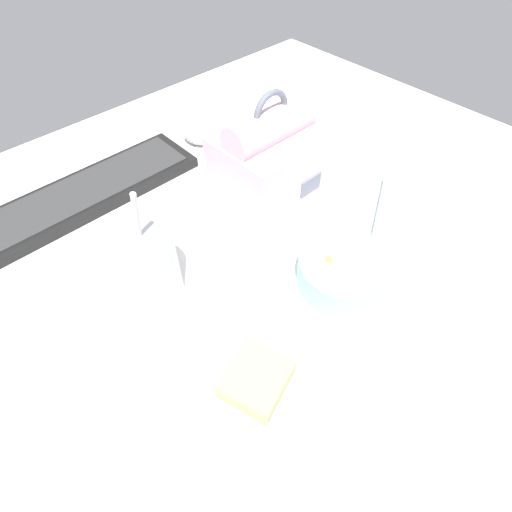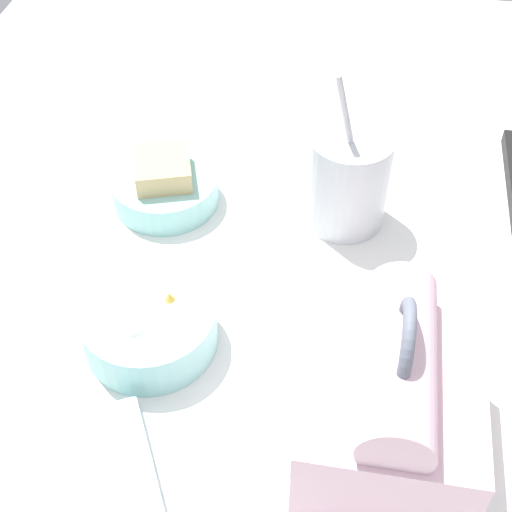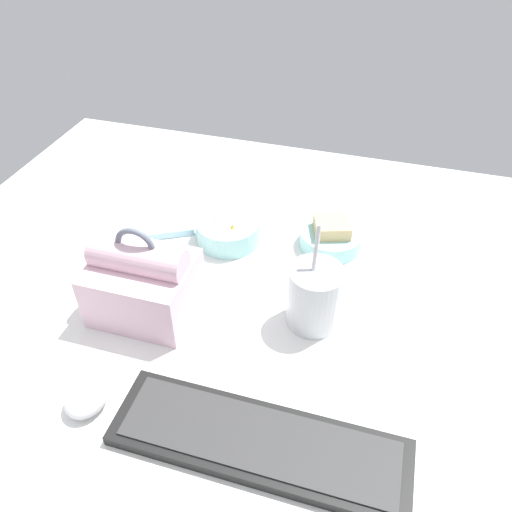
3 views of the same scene
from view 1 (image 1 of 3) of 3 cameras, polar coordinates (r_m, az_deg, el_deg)
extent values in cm
cube|color=white|center=(60.65, -2.90, -2.82)|extent=(140.00, 110.00, 2.00)
cube|color=black|center=(76.75, -23.57, 7.86)|extent=(41.66, 11.94, 1.80)
cube|color=#333333|center=(76.13, -23.81, 8.45)|extent=(38.33, 9.79, 0.30)
cube|color=beige|center=(70.77, 1.92, 13.21)|extent=(17.14, 14.18, 10.50)
cylinder|color=beige|center=(67.00, 2.08, 17.95)|extent=(16.28, 5.77, 5.77)
cube|color=slate|center=(70.26, 7.82, 10.01)|extent=(4.80, 0.30, 3.15)
torus|color=slate|center=(65.70, 2.14, 19.90)|extent=(7.00, 1.00, 7.00)
cylinder|color=silver|center=(54.88, -15.75, -1.58)|extent=(9.25, 9.25, 11.55)
cylinder|color=olive|center=(50.94, -17.02, 2.34)|extent=(8.14, 8.14, 0.60)
cylinder|color=silver|center=(49.73, -16.47, 3.68)|extent=(0.70, 3.89, 13.06)
cylinder|color=#93D1CC|center=(48.45, 0.06, -18.70)|extent=(12.62, 12.62, 3.61)
cube|color=tan|center=(46.61, 0.07, -17.77)|extent=(8.55, 8.14, 5.05)
cylinder|color=#93D1CC|center=(58.05, 12.48, -2.23)|extent=(13.27, 13.27, 4.79)
ellipsoid|color=white|center=(57.88, 14.68, -0.85)|extent=(3.61, 3.61, 4.25)
cone|color=#EFBC47|center=(56.70, 10.21, -1.24)|extent=(6.00, 6.00, 4.08)
sphere|color=#4C5623|center=(57.17, 15.88, -4.22)|extent=(1.59, 1.59, 1.59)
sphere|color=#4C5623|center=(57.68, 15.59, -3.47)|extent=(1.59, 1.59, 1.59)
ellipsoid|color=silver|center=(85.85, -8.15, 16.96)|extent=(6.15, 7.27, 3.36)
cube|color=#99C6D6|center=(70.66, 17.84, 5.81)|extent=(17.30, 10.71, 1.60)
camera|label=2|loc=(0.83, 35.88, 51.19)|focal=50.00mm
camera|label=3|loc=(0.96, -61.59, 44.00)|focal=35.00mm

